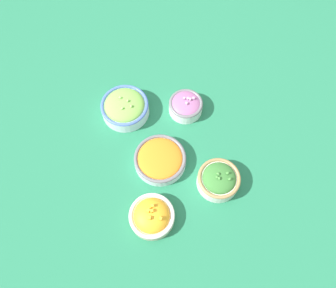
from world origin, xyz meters
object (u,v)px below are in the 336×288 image
at_px(bowl_squash, 152,216).
at_px(bowl_red_onion, 186,105).
at_px(bowl_broccoli, 219,179).
at_px(bowl_carrots, 160,159).
at_px(bowl_lettuce, 125,107).

bearing_deg(bowl_squash, bowl_red_onion, -40.91).
relative_size(bowl_broccoli, bowl_red_onion, 1.14).
bearing_deg(bowl_carrots, bowl_lettuce, 8.07).
height_order(bowl_carrots, bowl_lettuce, bowl_lettuce).
bearing_deg(bowl_broccoli, bowl_lettuce, 24.65).
bearing_deg(bowl_lettuce, bowl_broccoli, -155.35).
xyz_separation_m(bowl_lettuce, bowl_red_onion, (-0.08, -0.20, -0.00)).
height_order(bowl_carrots, bowl_red_onion, bowl_red_onion).
relative_size(bowl_lettuce, bowl_red_onion, 1.41).
relative_size(bowl_carrots, bowl_broccoli, 1.27).
bearing_deg(bowl_red_onion, bowl_carrots, 131.50).
bearing_deg(bowl_red_onion, bowl_lettuce, 67.54).
relative_size(bowl_carrots, bowl_lettuce, 1.03).
height_order(bowl_carrots, bowl_broccoli, bowl_broccoli).
xyz_separation_m(bowl_lettuce, bowl_squash, (-0.39, 0.07, -0.01)).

